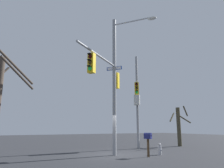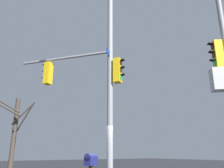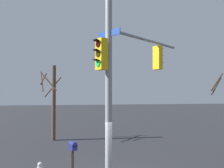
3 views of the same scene
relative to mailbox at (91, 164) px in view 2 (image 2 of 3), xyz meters
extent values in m
cylinder|color=gray|center=(-1.64, -1.40, 3.54)|extent=(0.25, 0.25, 9.30)
cylinder|color=gray|center=(-0.20, -3.26, 4.73)|extent=(2.98, 3.78, 0.12)
cube|color=yellow|center=(0.32, -3.92, 4.03)|extent=(0.47, 0.45, 1.10)
cylinder|color=#2F0403|center=(0.42, -4.05, 4.37)|extent=(0.20, 0.15, 0.22)
cube|color=black|center=(0.46, -4.11, 4.49)|extent=(0.26, 0.25, 0.06)
cylinder|color=#352504|center=(0.42, -4.05, 4.03)|extent=(0.20, 0.15, 0.22)
cube|color=black|center=(0.46, -4.11, 4.15)|extent=(0.26, 0.25, 0.06)
cylinder|color=#19D147|center=(0.42, -4.05, 3.69)|extent=(0.20, 0.15, 0.22)
cube|color=black|center=(0.46, -4.11, 3.81)|extent=(0.26, 0.25, 0.06)
cylinder|color=gray|center=(0.32, -3.92, 4.66)|extent=(0.04, 0.04, 0.15)
cube|color=yellow|center=(-1.85, -1.13, 3.78)|extent=(0.47, 0.45, 1.10)
cylinder|color=#2F0403|center=(-1.94, -0.99, 4.12)|extent=(0.20, 0.15, 0.22)
cube|color=black|center=(-1.98, -0.93, 4.24)|extent=(0.26, 0.25, 0.06)
cylinder|color=#352504|center=(-1.94, -0.99, 3.78)|extent=(0.20, 0.15, 0.22)
cube|color=black|center=(-1.98, -0.93, 3.90)|extent=(0.26, 0.25, 0.06)
cylinder|color=#19D147|center=(-1.94, -0.99, 3.44)|extent=(0.20, 0.15, 0.22)
cube|color=black|center=(-1.98, -0.93, 3.56)|extent=(0.26, 0.25, 0.06)
cube|color=navy|center=(-1.64, -1.40, 4.58)|extent=(0.86, 0.73, 0.24)
cube|color=white|center=(-1.63, -1.42, 4.58)|extent=(0.77, 0.65, 0.18)
cube|color=silver|center=(-4.08, 2.17, 2.88)|extent=(0.74, 0.72, 0.84)
cube|color=yellow|center=(-4.13, 2.21, 3.88)|extent=(0.45, 0.47, 1.10)
cylinder|color=#2F0403|center=(-4.00, 2.12, 4.22)|extent=(0.15, 0.20, 0.22)
cube|color=black|center=(-3.94, 2.07, 4.34)|extent=(0.25, 0.26, 0.06)
cylinder|color=#352504|center=(-4.00, 2.12, 3.88)|extent=(0.15, 0.20, 0.22)
cube|color=black|center=(-3.94, 2.07, 4.00)|extent=(0.25, 0.26, 0.06)
cylinder|color=#19D147|center=(-4.00, 2.12, 3.54)|extent=(0.15, 0.20, 0.22)
cube|color=black|center=(-3.94, 2.07, 3.66)|extent=(0.25, 0.26, 0.06)
cube|color=navy|center=(0.00, 0.00, 0.06)|extent=(0.50, 0.42, 0.24)
cylinder|color=navy|center=(0.00, 0.00, 0.18)|extent=(0.50, 0.42, 0.24)
cylinder|color=#433930|center=(0.69, -8.20, 1.22)|extent=(0.27, 0.27, 4.66)
cylinder|color=#433930|center=(0.27, -8.64, 2.64)|extent=(0.99, 0.95, 1.28)
cylinder|color=#433930|center=(1.37, -7.57, 2.75)|extent=(1.34, 1.45, 1.00)
cylinder|color=#433930|center=(1.39, -7.63, 2.97)|extent=(1.23, 1.49, 1.02)
cylinder|color=#433930|center=(0.08, -8.50, 2.51)|extent=(0.71, 1.33, 1.79)
camera|label=1|loc=(10.43, -8.20, 0.63)|focal=33.69mm
camera|label=2|loc=(3.63, 6.49, 0.32)|focal=36.46mm
camera|label=3|loc=(-8.90, -0.72, 2.57)|focal=32.36mm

